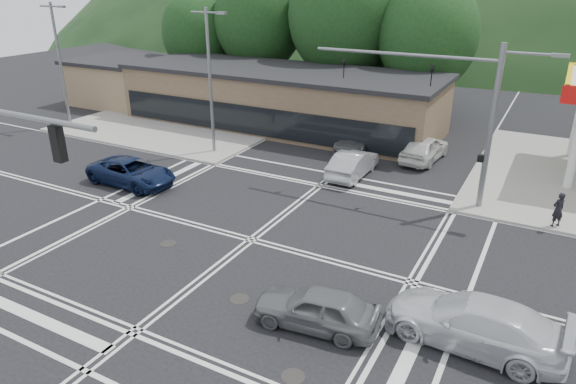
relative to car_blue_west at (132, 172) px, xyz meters
The scene contains 20 objects.
ground 9.61m from the car_blue_west, 14.55° to the right, with size 120.00×120.00×0.00m, color black.
sidewalk_nw 13.85m from the car_blue_west, 114.44° to the left, with size 16.00×16.00×0.15m, color gray.
commercial_row 14.70m from the car_blue_west, 84.99° to the left, with size 24.00×8.00×4.00m, color brown.
commercial_nw 20.76m from the car_blue_west, 135.25° to the left, with size 8.00×7.00×3.60m, color #846B4F.
hill_north 88.08m from the car_blue_west, 83.95° to the left, with size 252.00×126.00×140.00m, color black.
tree_n_a 23.02m from the car_blue_west, 102.33° to the left, with size 8.00×8.00×11.75m.
tree_n_b 22.96m from the car_blue_west, 81.37° to the left, with size 9.00×9.00×12.98m.
tree_n_c 24.60m from the car_blue_west, 64.54° to the left, with size 7.60×7.60×10.87m.
tree_n_d 23.77m from the car_blue_west, 117.50° to the left, with size 6.80×6.80×9.76m.
tree_n_e 27.37m from the car_blue_west, 74.12° to the left, with size 8.40×8.40×11.98m.
streetlight_nw 7.93m from the car_blue_west, 82.75° to the left, with size 2.50×0.25×9.00m.
streetlight_w 14.92m from the car_blue_west, 152.50° to the left, with size 2.50×0.25×9.00m.
signal_mast_ne 17.77m from the car_blue_west, 19.65° to the left, with size 11.65×0.30×8.00m.
car_blue_west is the anchor object (origin of this frame).
car_grey_center 15.74m from the car_blue_west, 24.27° to the right, with size 1.67×4.16×1.42m, color slate.
car_silver_east 19.67m from the car_blue_west, 14.56° to the right, with size 2.25×5.53×1.60m, color silver.
car_queue_a 12.42m from the car_blue_west, 34.18° to the left, with size 1.59×4.55×1.50m, color #9C9DA3.
car_queue_b 17.57m from the car_blue_west, 41.27° to the left, with size 1.91×4.74×1.61m, color silver.
car_northbound 14.73m from the car_blue_west, 53.42° to the left, with size 2.03×5.00×1.45m, color #555759.
pedestrian 21.54m from the car_blue_west, 13.67° to the left, with size 0.60×0.39×1.64m, color black.
Camera 1 is at (10.87, -16.77, 10.74)m, focal length 32.00 mm.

